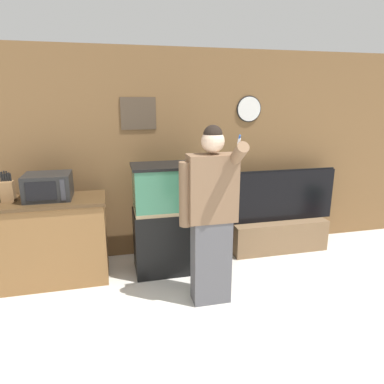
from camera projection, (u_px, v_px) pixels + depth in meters
The scene contains 7 objects.
wall_back_paneled at pixel (172, 155), 4.38m from camera, with size 10.00×0.08×2.60m.
counter_island at pixel (49, 241), 3.78m from camera, with size 1.28×0.58×0.95m.
microwave at pixel (48, 186), 3.66m from camera, with size 0.47×0.41×0.28m.
knife_block at pixel (7, 190), 3.58m from camera, with size 0.13×0.10×0.32m.
aquarium_on_stand at pixel (173, 218), 4.02m from camera, with size 0.92×0.50×1.29m.
tv_on_stand at pixel (278, 227), 4.63m from camera, with size 1.56×0.40×1.11m.
person_standing at pixel (211, 215), 3.28m from camera, with size 0.56×0.42×1.77m.
Camera 1 is at (-0.76, -1.20, 1.99)m, focal length 32.00 mm.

